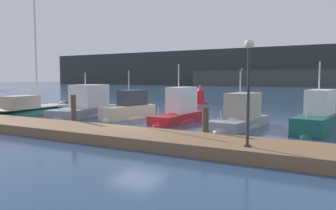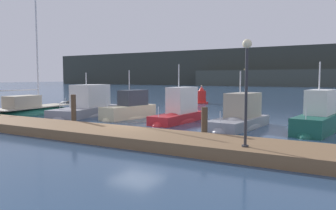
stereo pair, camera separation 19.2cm
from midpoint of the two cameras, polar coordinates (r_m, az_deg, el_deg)
name	(u,v)px [view 2 (the right image)]	position (r m, az deg, el deg)	size (l,w,h in m)	color
ground_plane	(136,133)	(17.08, -5.22, -4.81)	(400.00, 400.00, 0.00)	navy
dock	(110,134)	(15.41, -9.67, -5.05)	(33.49, 2.80, 0.45)	brown
mooring_pile_1	(74,111)	(19.21, -15.83, -1.06)	(0.28, 0.28, 1.90)	#4C3D2D
mooring_pile_2	(204,124)	(14.66, 6.73, -3.35)	(0.28, 0.28, 1.54)	#4C3D2D
sailboat_berth_1	(32,112)	(27.60, -22.48, -1.15)	(2.93, 8.05, 9.47)	#195647
motorboat_berth_2	(87,109)	(25.74, -13.72, -0.73)	(3.73, 7.51, 3.75)	gray
motorboat_berth_3	(129,113)	(23.24, -6.51, -1.32)	(2.28, 4.86, 3.85)	beige
motorboat_berth_4	(179,116)	(21.12, 2.15, -1.97)	(1.81, 5.43, 4.37)	red
motorboat_berth_5	(240,122)	(19.17, 12.64, -2.98)	(2.55, 5.73, 3.91)	gray
motorboat_berth_6	(318,124)	(18.88, 24.89, -3.07)	(2.35, 5.41, 4.27)	#195647
channel_buoy	(201,97)	(36.72, 6.00, 1.47)	(1.49, 1.49, 2.04)	red
dock_lamppost	(246,75)	(11.49, 13.98, 5.17)	(0.32, 0.32, 3.68)	#2D2D33
hillside_backdrop	(336,68)	(126.13, 27.22, 5.82)	(240.00, 23.00, 13.96)	#333833
rowboat_adrift	(71,103)	(38.44, -16.34, 0.31)	(2.95, 1.63, 0.56)	#2D3338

